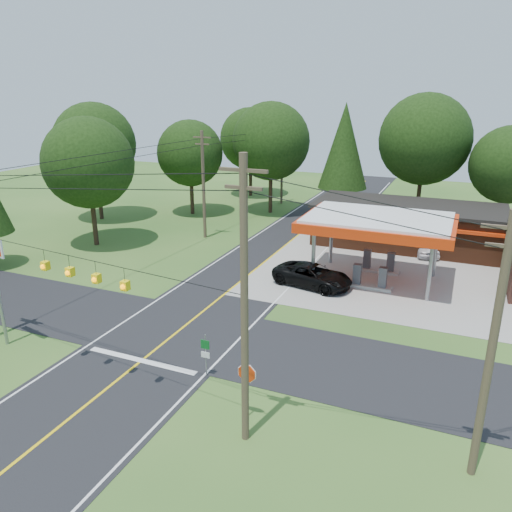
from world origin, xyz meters
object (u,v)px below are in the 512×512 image
at_px(suv_car, 313,276).
at_px(octagonal_stop_sign, 247,378).
at_px(sedan_car, 427,245).
at_px(gas_canopy, 378,224).

xyz_separation_m(suv_car, octagonal_stop_sign, (1.86, -15.72, 1.16)).
bearing_deg(sedan_car, gas_canopy, -122.84).
bearing_deg(sedan_car, suv_car, -134.22).
xyz_separation_m(sedan_car, octagonal_stop_sign, (-5.00, -26.72, 1.19)).
height_order(sedan_car, octagonal_stop_sign, octagonal_stop_sign).
bearing_deg(suv_car, octagonal_stop_sign, -162.01).
relative_size(suv_car, octagonal_stop_sign, 2.19).
distance_m(suv_car, octagonal_stop_sign, 15.87).
distance_m(suv_car, sedan_car, 12.96).
distance_m(gas_canopy, octagonal_stop_sign, 18.97).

